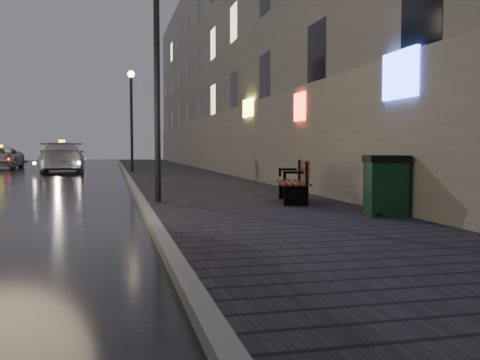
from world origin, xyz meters
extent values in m
plane|color=black|center=(0.00, 0.00, 0.00)|extent=(120.00, 120.00, 0.00)
cube|color=black|center=(3.90, 21.00, 0.07)|extent=(4.60, 58.00, 0.15)
cube|color=slate|center=(1.50, 21.00, 0.07)|extent=(0.20, 58.00, 0.15)
cube|color=#605B54|center=(7.10, 25.00, 6.50)|extent=(1.80, 50.00, 13.00)
cylinder|color=black|center=(1.85, 6.00, 2.65)|extent=(0.14, 0.14, 5.00)
cylinder|color=black|center=(1.85, 22.00, 2.65)|extent=(0.14, 0.14, 5.00)
sphere|color=#FFD88C|center=(1.85, 22.00, 5.25)|extent=(0.36, 0.36, 0.36)
cube|color=black|center=(4.71, 4.37, 0.37)|extent=(0.54, 0.19, 0.43)
cube|color=black|center=(4.94, 4.31, 0.74)|extent=(0.08, 0.08, 0.76)
cube|color=black|center=(4.66, 4.38, 0.88)|extent=(0.45, 0.16, 0.05)
cube|color=black|center=(5.10, 5.94, 0.37)|extent=(0.54, 0.19, 0.43)
cube|color=black|center=(5.33, 5.88, 0.74)|extent=(0.08, 0.08, 0.76)
cube|color=black|center=(5.05, 5.95, 0.88)|extent=(0.45, 0.16, 0.05)
cube|color=#4E2410|center=(4.90, 5.15, 0.61)|extent=(1.12, 2.05, 0.04)
cube|color=#4E2410|center=(5.16, 5.09, 0.93)|extent=(0.51, 1.89, 0.43)
cube|color=#0E3217|center=(5.80, 2.44, 0.65)|extent=(0.83, 0.83, 1.00)
cube|color=black|center=(5.80, 2.44, 1.22)|extent=(0.89, 0.89, 0.13)
imported|color=silver|center=(-1.95, 25.46, 0.86)|extent=(2.85, 6.10, 1.72)
imported|color=silver|center=(-6.49, 32.09, 0.73)|extent=(2.48, 5.31, 1.47)
camera|label=1|loc=(0.79, -6.66, 1.43)|focal=40.00mm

